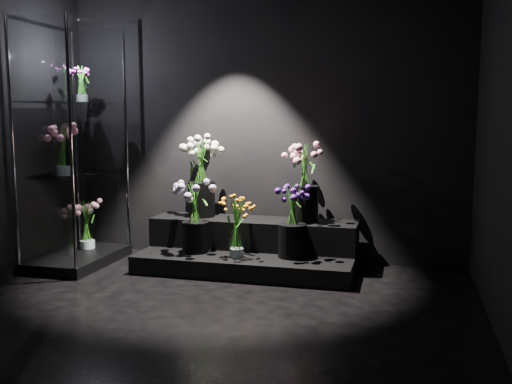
% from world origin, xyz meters
% --- Properties ---
extents(floor, '(4.00, 4.00, 0.00)m').
position_xyz_m(floor, '(0.00, 0.00, 0.00)').
color(floor, black).
rests_on(floor, ground).
extents(wall_back, '(4.00, 0.00, 4.00)m').
position_xyz_m(wall_back, '(0.00, 2.00, 1.40)').
color(wall_back, black).
rests_on(wall_back, floor).
extents(display_riser, '(2.00, 0.89, 0.44)m').
position_xyz_m(display_riser, '(-0.02, 1.60, 0.18)').
color(display_riser, black).
rests_on(display_riser, floor).
extents(display_case, '(0.62, 1.04, 2.28)m').
position_xyz_m(display_case, '(-1.67, 1.29, 1.14)').
color(display_case, black).
rests_on(display_case, floor).
extents(bouquet_orange_bells, '(0.25, 0.25, 0.56)m').
position_xyz_m(bouquet_orange_bells, '(-0.06, 1.31, 0.45)').
color(bouquet_orange_bells, white).
rests_on(bouquet_orange_bells, display_riser).
extents(bouquet_lilac, '(0.44, 0.44, 0.65)m').
position_xyz_m(bouquet_lilac, '(-0.49, 1.39, 0.55)').
color(bouquet_lilac, black).
rests_on(bouquet_lilac, display_riser).
extents(bouquet_purple, '(0.42, 0.42, 0.65)m').
position_xyz_m(bouquet_purple, '(0.43, 1.43, 0.52)').
color(bouquet_purple, black).
rests_on(bouquet_purple, display_riser).
extents(bouquet_cream_roses, '(0.49, 0.49, 0.79)m').
position_xyz_m(bouquet_cream_roses, '(-0.55, 1.74, 0.89)').
color(bouquet_cream_roses, black).
rests_on(bouquet_cream_roses, display_riser).
extents(bouquet_pink_roses, '(0.46, 0.46, 0.72)m').
position_xyz_m(bouquet_pink_roses, '(0.48, 1.73, 0.85)').
color(bouquet_pink_roses, black).
rests_on(bouquet_pink_roses, display_riser).
extents(bouquet_case_pink, '(0.38, 0.38, 0.46)m').
position_xyz_m(bouquet_case_pink, '(-1.64, 1.07, 1.13)').
color(bouquet_case_pink, white).
rests_on(bouquet_case_pink, display_case).
extents(bouquet_case_magenta, '(0.23, 0.23, 0.34)m').
position_xyz_m(bouquet_case_magenta, '(-1.64, 1.42, 1.74)').
color(bouquet_case_magenta, white).
rests_on(bouquet_case_magenta, display_case).
extents(bouquet_case_base_pink, '(0.33, 0.33, 0.50)m').
position_xyz_m(bouquet_case_base_pink, '(-1.69, 1.50, 0.37)').
color(bouquet_case_base_pink, white).
rests_on(bouquet_case_base_pink, display_case).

